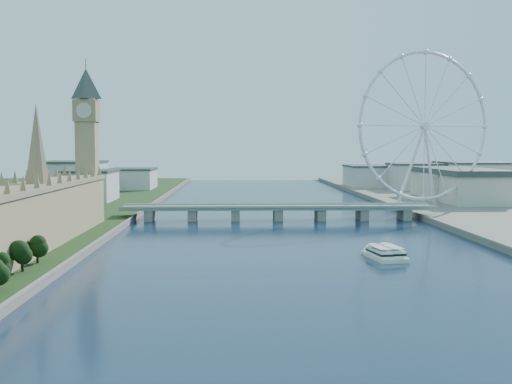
{
  "coord_description": "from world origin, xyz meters",
  "views": [
    {
      "loc": [
        -30.33,
        -149.98,
        51.24
      ],
      "look_at": [
        -18.46,
        210.0,
        26.06
      ],
      "focal_mm": 45.0,
      "sensor_mm": 36.0,
      "label": 1
    }
  ],
  "objects": [
    {
      "name": "parliament_range",
      "position": [
        -128.0,
        170.0,
        18.48
      ],
      "size": [
        24.0,
        200.0,
        70.0
      ],
      "color": "tan",
      "rests_on": "ground"
    },
    {
      "name": "big_ben",
      "position": [
        -128.0,
        278.0,
        66.57
      ],
      "size": [
        20.02,
        20.02,
        110.0
      ],
      "color": "tan",
      "rests_on": "ground"
    },
    {
      "name": "tour_boat_far",
      "position": [
        41.72,
        140.3,
        0.0
      ],
      "size": [
        11.75,
        29.48,
        6.33
      ],
      "primitive_type": null,
      "rotation": [
        0.0,
        0.0,
        0.16
      ],
      "color": "silver",
      "rests_on": "ground"
    },
    {
      "name": "westminster_bridge",
      "position": [
        0.0,
        300.0,
        6.63
      ],
      "size": [
        220.0,
        22.0,
        9.5
      ],
      "color": "gray",
      "rests_on": "ground"
    },
    {
      "name": "county_hall",
      "position": [
        175.0,
        430.0,
        0.0
      ],
      "size": [
        54.0,
        144.0,
        35.0
      ],
      "primitive_type": null,
      "color": "beige",
      "rests_on": "ground"
    },
    {
      "name": "tour_boat_near",
      "position": [
        35.79,
        138.85,
        0.0
      ],
      "size": [
        11.53,
        29.0,
        6.22
      ],
      "primitive_type": null,
      "rotation": [
        0.0,
        0.0,
        0.16
      ],
      "color": "white",
      "rests_on": "ground"
    },
    {
      "name": "london_eye",
      "position": [
        119.98,
        355.08,
        67.52
      ],
      "size": [
        113.6,
        39.12,
        124.3
      ],
      "color": "silver",
      "rests_on": "ground"
    },
    {
      "name": "city_skyline",
      "position": [
        39.22,
        560.08,
        16.96
      ],
      "size": [
        505.0,
        280.0,
        32.0
      ],
      "color": "beige",
      "rests_on": "ground"
    },
    {
      "name": "ground",
      "position": [
        0.0,
        0.0,
        0.0
      ],
      "size": [
        2000.0,
        2000.0,
        0.0
      ],
      "primitive_type": "plane",
      "color": "#1A394A",
      "rests_on": "ground"
    }
  ]
}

